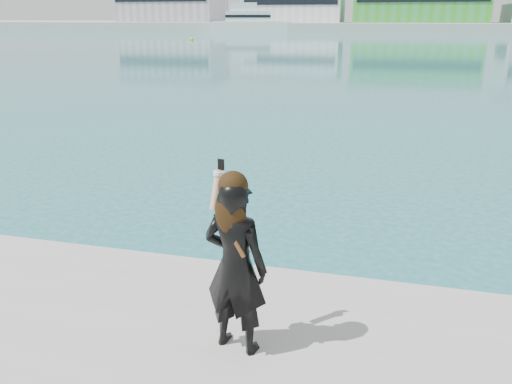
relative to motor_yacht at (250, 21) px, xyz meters
The scene contains 8 objects.
ground 113.98m from the motor_yacht, 75.29° to the right, with size 500.00×500.00×0.00m, color #186170.
far_quay 35.07m from the motor_yacht, 34.35° to the left, with size 320.00×40.00×2.00m, color #9E9E99.
warehouse_white 19.57m from the motor_yacht, 68.67° to the left, with size 24.48×15.35×9.50m.
flagpole_left 14.65m from the motor_yacht, 129.78° to the left, with size 1.28×0.16×8.00m.
flagpole_right 52.32m from the motor_yacht, 11.93° to the left, with size 1.28×0.16×8.00m.
motor_yacht is the anchor object (origin of this frame).
buoy_far 39.95m from the motor_yacht, 88.16° to the right, with size 0.50×0.50×0.50m, color #FFEA0D.
woman 114.45m from the motor_yacht, 75.35° to the right, with size 0.63×0.48×1.64m.
Camera 1 is at (1.08, -4.05, 3.55)m, focal length 35.00 mm.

